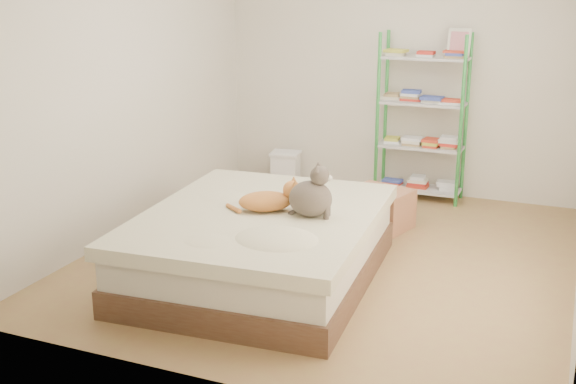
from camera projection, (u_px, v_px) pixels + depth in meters
The scene contains 7 objects.
room at pixel (335, 100), 5.63m from camera, with size 3.81×4.21×2.61m.
bed at pixel (261, 246), 5.47m from camera, with size 1.81×2.20×0.53m.
orange_cat at pixel (265, 199), 5.40m from camera, with size 0.48×0.26×0.19m, color #D88C4C, non-canonical shape.
grey_cat at pixel (311, 191), 5.25m from camera, with size 0.29×0.34×0.39m, color #655C50, non-canonical shape.
shelf_unit at pixel (422, 120), 7.32m from camera, with size 0.88×0.36×1.74m.
cardboard_box at pixel (380, 208), 6.62m from camera, with size 0.61×0.62×0.42m.
white_bin at pixel (286, 167), 8.02m from camera, with size 0.35×0.32×0.36m.
Camera 1 is at (1.80, -5.31, 2.24)m, focal length 45.00 mm.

